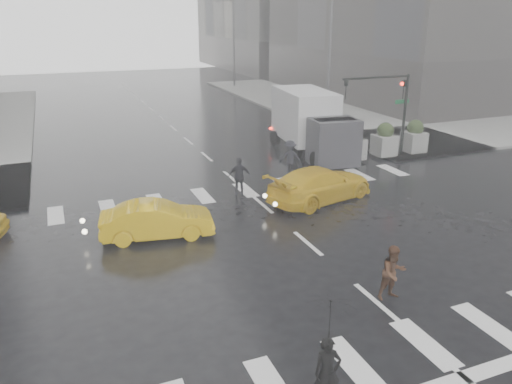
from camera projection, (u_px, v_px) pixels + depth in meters
name	position (u px, v px, depth m)	size (l,w,h in m)	color
ground	(308.00, 243.00, 17.20)	(120.00, 120.00, 0.00)	black
sidewalk_ne	(424.00, 113.00, 39.36)	(35.00, 35.00, 0.15)	gray
road_markings	(308.00, 243.00, 17.19)	(18.00, 48.00, 0.01)	silver
traffic_signal_pole	(391.00, 99.00, 26.30)	(4.45, 0.42, 4.50)	black
street_lamp_near	(328.00, 52.00, 35.10)	(2.15, 0.22, 9.00)	#59595B
street_lamp_far	(233.00, 40.00, 52.54)	(2.15, 0.22, 9.00)	#59595B
planter_west	(353.00, 143.00, 26.51)	(1.10, 1.10, 1.80)	gray
planter_mid	(385.00, 140.00, 27.22)	(1.10, 1.10, 1.80)	gray
planter_east	(414.00, 137.00, 27.93)	(1.10, 1.10, 1.80)	gray
pedestrian_black	(330.00, 334.00, 9.58)	(1.13, 1.15, 2.43)	black
pedestrian_brown	(393.00, 273.00, 13.62)	(0.77, 0.60, 1.58)	#412617
pedestrian_far_a	(239.00, 176.00, 21.56)	(0.98, 0.60, 1.67)	black
pedestrian_far_b	(290.00, 158.00, 24.28)	(1.12, 0.62, 1.73)	black
taxi_mid	(157.00, 220.00, 17.49)	(1.36, 3.91, 1.29)	#E4B20C
taxi_rear	(320.00, 184.00, 20.95)	(2.01, 4.37, 1.44)	#E4B20C
box_truck	(312.00, 122.00, 27.48)	(2.46, 6.55, 3.48)	silver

